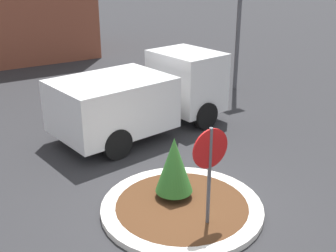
{
  "coord_description": "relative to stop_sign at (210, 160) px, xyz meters",
  "views": [
    {
      "loc": [
        -4.18,
        -6.12,
        4.86
      ],
      "look_at": [
        0.72,
        1.68,
        1.15
      ],
      "focal_mm": 45.0,
      "sensor_mm": 36.0,
      "label": 1
    }
  ],
  "objects": [
    {
      "name": "traffic_island",
      "position": [
        -0.08,
        0.77,
        -1.38
      ],
      "size": [
        3.33,
        3.33,
        0.13
      ],
      "color": "silver",
      "rests_on": "ground_plane"
    },
    {
      "name": "utility_truck",
      "position": [
        1.34,
        4.9,
        -0.32
      ],
      "size": [
        5.39,
        2.88,
        2.16
      ],
      "rotation": [
        0.0,
        0.0,
        0.14
      ],
      "color": "white",
      "rests_on": "ground_plane"
    },
    {
      "name": "island_shrub",
      "position": [
        -0.04,
        1.12,
        -0.57
      ],
      "size": [
        0.79,
        0.79,
        1.35
      ],
      "color": "brown",
      "rests_on": "traffic_island"
    },
    {
      "name": "ground_plane",
      "position": [
        -0.08,
        0.77,
        -1.45
      ],
      "size": [
        120.0,
        120.0,
        0.0
      ],
      "primitive_type": "plane",
      "color": "#2D2D30"
    },
    {
      "name": "stop_sign",
      "position": [
        0.0,
        0.0,
        0.0
      ],
      "size": [
        0.76,
        0.07,
        2.08
      ],
      "color": "#4C4C51",
      "rests_on": "ground_plane"
    }
  ]
}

